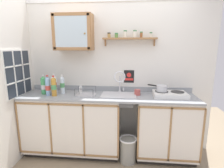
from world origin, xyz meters
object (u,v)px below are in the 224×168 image
at_px(saucepan, 162,88).
at_px(mug, 137,92).
at_px(bottle_opaque_white_2, 54,85).
at_px(trash_bin, 128,149).
at_px(bottle_water_clear_3, 62,85).
at_px(hot_plate_stove, 170,94).
at_px(bottle_water_blue_4, 48,86).
at_px(dish_rack, 85,93).
at_px(bottle_juice_amber_1, 54,87).
at_px(sink, 119,96).
at_px(bottle_soda_green_0, 44,85).
at_px(warning_sign, 129,77).
at_px(wall_cabinet, 74,32).

distance_m(saucepan, mug, 0.36).
height_order(bottle_opaque_white_2, trash_bin, bottle_opaque_white_2).
relative_size(bottle_water_clear_3, trash_bin, 0.78).
bearing_deg(hot_plate_stove, bottle_water_blue_4, -176.49).
xyz_separation_m(hot_plate_stove, bottle_opaque_white_2, (-1.74, -0.03, 0.11)).
bearing_deg(dish_rack, bottle_water_blue_4, -171.56).
bearing_deg(bottle_juice_amber_1, bottle_water_clear_3, 63.59).
xyz_separation_m(sink, bottle_soda_green_0, (-1.16, -0.05, 0.15)).
distance_m(bottle_juice_amber_1, bottle_opaque_white_2, 0.11).
distance_m(bottle_water_blue_4, trash_bin, 1.51).
height_order(bottle_soda_green_0, warning_sign, warning_sign).
height_order(bottle_soda_green_0, trash_bin, bottle_soda_green_0).
relative_size(dish_rack, wall_cabinet, 0.51).
height_order(bottle_juice_amber_1, bottle_water_clear_3, bottle_juice_amber_1).
xyz_separation_m(bottle_juice_amber_1, trash_bin, (1.11, -0.07, -0.91)).
bearing_deg(bottle_juice_amber_1, trash_bin, -3.76).
relative_size(bottle_opaque_white_2, trash_bin, 0.83).
xyz_separation_m(saucepan, bottle_water_clear_3, (-1.51, -0.01, 0.02)).
xyz_separation_m(bottle_water_clear_3, bottle_water_blue_4, (-0.17, -0.13, 0.00)).
height_order(sink, bottle_water_blue_4, sink).
xyz_separation_m(hot_plate_stove, warning_sign, (-0.60, 0.26, 0.21)).
bearing_deg(wall_cabinet, saucepan, -4.35).
height_order(mug, trash_bin, mug).
height_order(hot_plate_stove, wall_cabinet, wall_cabinet).
distance_m(bottle_juice_amber_1, warning_sign, 1.17).
distance_m(bottle_water_blue_4, dish_rack, 0.56).
xyz_separation_m(sink, dish_rack, (-0.51, -0.05, 0.04)).
distance_m(bottle_water_clear_3, wall_cabinet, 0.82).
bearing_deg(dish_rack, trash_bin, -14.54).
bearing_deg(warning_sign, saucepan, -25.30).
bearing_deg(sink, saucepan, 0.87).
distance_m(bottle_soda_green_0, wall_cabinet, 0.93).
xyz_separation_m(hot_plate_stove, wall_cabinet, (-1.45, 0.13, 0.90)).
xyz_separation_m(hot_plate_stove, bottle_water_clear_3, (-1.63, 0.02, 0.10)).
height_order(hot_plate_stove, bottle_water_blue_4, bottle_water_blue_4).
bearing_deg(mug, wall_cabinet, 174.78).
distance_m(bottle_soda_green_0, dish_rack, 0.66).
relative_size(saucepan, wall_cabinet, 0.47).
bearing_deg(bottle_water_blue_4, sink, 6.93).
xyz_separation_m(warning_sign, trash_bin, (0.01, -0.46, -1.02)).
height_order(sink, trash_bin, sink).
xyz_separation_m(hot_plate_stove, dish_rack, (-1.26, -0.03, -0.01)).
height_order(bottle_water_blue_4, trash_bin, bottle_water_blue_4).
distance_m(saucepan, trash_bin, 1.04).
distance_m(sink, bottle_juice_amber_1, 0.98).
height_order(bottle_opaque_white_2, warning_sign, warning_sign).
bearing_deg(trash_bin, bottle_water_blue_4, 175.62).
bearing_deg(wall_cabinet, bottle_water_blue_4, -146.09).
distance_m(bottle_soda_green_0, bottle_water_clear_3, 0.28).
distance_m(sink, bottle_opaque_white_2, 1.00).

